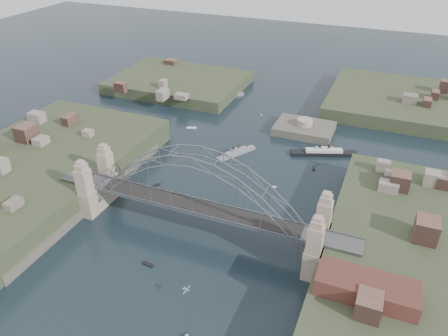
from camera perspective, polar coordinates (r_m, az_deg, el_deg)
ground at (r=119.33m, az=-3.33°, el=-8.27°), size 500.00×500.00×0.00m
bridge at (r=111.93m, az=-3.52°, el=-3.38°), size 84.00×13.80×24.60m
shore_west at (r=148.25m, az=-23.82°, el=-1.62°), size 50.50×90.00×12.00m
shore_east at (r=111.73m, az=25.18°, el=-13.85°), size 50.50×90.00×12.00m
headland_nw at (r=215.53m, az=-5.83°, el=10.55°), size 60.00×45.00×9.00m
headland_ne at (r=206.75m, az=23.34°, el=7.27°), size 70.00×55.00×9.50m
fort_island at (r=172.91m, az=10.33°, el=4.52°), size 22.00×16.00×9.40m
wharf_shed at (r=94.89m, az=18.08°, el=-14.61°), size 20.00×8.00×4.00m
naval_cruiser_near at (r=153.85m, az=1.58°, el=1.98°), size 10.16×14.77×4.80m
naval_cruiser_far at (r=202.74m, az=0.69°, el=9.43°), size 11.27×11.26×4.73m
ocean_liner at (r=157.57m, az=12.84°, el=1.95°), size 22.72×11.05×5.67m
aeroplane at (r=97.63m, az=-4.96°, el=-15.46°), size 1.49×2.76×0.40m
small_boat_a at (r=138.82m, az=-8.86°, el=-2.24°), size 1.85×2.82×0.45m
small_boat_b at (r=137.27m, az=6.50°, el=-2.47°), size 1.64×1.16×0.45m
small_boat_c at (r=111.12m, az=-9.85°, el=-12.23°), size 2.86×1.12×0.45m
small_boat_d at (r=148.90m, az=11.60°, el=-0.04°), size 1.07×2.44×0.45m
small_boat_e at (r=173.42m, az=-4.25°, el=5.22°), size 4.12×2.59×0.45m
small_boat_f at (r=154.82m, az=2.26°, el=1.91°), size 1.39×1.82×0.45m
small_boat_h at (r=184.63m, az=4.85°, el=6.87°), size 1.51×1.83×0.45m
small_boat_i at (r=127.56m, az=13.19°, el=-5.70°), size 2.29×1.68×2.38m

